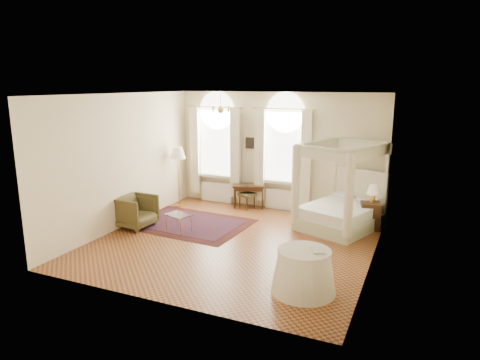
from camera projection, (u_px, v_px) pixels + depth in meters
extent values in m
plane|color=#99592C|center=(234.00, 242.00, 9.73)|extent=(6.00, 6.00, 0.00)
plane|color=beige|center=(278.00, 151.00, 12.05)|extent=(6.00, 0.00, 6.00)
plane|color=beige|center=(154.00, 206.00, 6.69)|extent=(6.00, 0.00, 6.00)
plane|color=beige|center=(123.00, 161.00, 10.55)|extent=(0.00, 6.00, 6.00)
plane|color=beige|center=(376.00, 183.00, 8.19)|extent=(0.00, 6.00, 6.00)
plane|color=white|center=(234.00, 94.00, 9.00)|extent=(6.00, 6.00, 0.00)
cube|color=white|center=(217.00, 143.00, 12.73)|extent=(1.10, 0.04, 1.90)
cylinder|color=white|center=(217.00, 110.00, 12.52)|extent=(1.10, 0.04, 1.10)
cube|color=white|center=(216.00, 176.00, 12.87)|extent=(1.32, 0.24, 0.08)
cube|color=beige|center=(195.00, 150.00, 12.90)|extent=(0.28, 0.14, 2.60)
cube|color=beige|center=(235.00, 153.00, 12.37)|extent=(0.28, 0.14, 2.60)
cube|color=white|center=(217.00, 192.00, 13.00)|extent=(1.00, 0.12, 0.58)
cube|color=white|center=(285.00, 147.00, 11.91)|extent=(1.10, 0.04, 1.90)
cylinder|color=white|center=(285.00, 112.00, 11.70)|extent=(1.10, 0.04, 1.10)
cube|color=white|center=(283.00, 182.00, 12.05)|extent=(1.32, 0.24, 0.08)
cube|color=beige|center=(260.00, 155.00, 12.07)|extent=(0.28, 0.14, 2.60)
cube|color=beige|center=(306.00, 158.00, 11.55)|extent=(0.28, 0.14, 2.60)
cube|color=white|center=(283.00, 199.00, 12.18)|extent=(1.00, 0.12, 0.58)
cylinder|color=gold|center=(221.00, 101.00, 10.47)|extent=(0.02, 0.02, 0.40)
sphere|color=gold|center=(221.00, 110.00, 10.52)|extent=(0.16, 0.16, 0.16)
sphere|color=beige|center=(229.00, 108.00, 10.42)|extent=(0.07, 0.07, 0.07)
sphere|color=beige|center=(228.00, 107.00, 10.63)|extent=(0.07, 0.07, 0.07)
sphere|color=beige|center=(220.00, 107.00, 10.72)|extent=(0.07, 0.07, 0.07)
sphere|color=beige|center=(213.00, 107.00, 10.59)|extent=(0.07, 0.07, 0.07)
sphere|color=beige|center=(213.00, 108.00, 10.38)|extent=(0.07, 0.07, 0.07)
sphere|color=beige|center=(221.00, 108.00, 10.29)|extent=(0.07, 0.07, 0.07)
cube|color=black|center=(250.00, 143.00, 12.31)|extent=(0.26, 0.03, 0.32)
cube|color=black|center=(330.00, 144.00, 11.38)|extent=(0.22, 0.03, 0.26)
cube|color=beige|center=(340.00, 221.00, 10.65)|extent=(2.10, 2.32, 0.33)
cube|color=silver|center=(340.00, 210.00, 10.58)|extent=(1.99, 2.21, 0.25)
cube|color=beige|center=(359.00, 190.00, 11.15)|extent=(1.48, 0.60, 1.09)
cube|color=beige|center=(335.00, 177.00, 11.57)|extent=(0.10, 0.10, 2.09)
cube|color=beige|center=(386.00, 186.00, 10.60)|extent=(0.10, 0.10, 2.09)
cube|color=beige|center=(296.00, 189.00, 10.30)|extent=(0.10, 0.10, 2.09)
cube|color=beige|center=(349.00, 200.00, 9.33)|extent=(0.10, 0.10, 2.09)
cube|color=beige|center=(362.00, 141.00, 10.86)|extent=(1.48, 0.60, 0.07)
cube|color=beige|center=(323.00, 149.00, 9.59)|extent=(1.48, 0.60, 0.07)
cube|color=beige|center=(318.00, 142.00, 10.71)|extent=(0.72, 1.82, 0.07)
cube|color=beige|center=(372.00, 148.00, 9.74)|extent=(0.72, 1.82, 0.07)
cube|color=beige|center=(362.00, 146.00, 10.88)|extent=(1.52, 0.58, 0.25)
cube|color=beige|center=(323.00, 154.00, 9.62)|extent=(1.52, 0.58, 0.25)
cube|color=beige|center=(318.00, 147.00, 10.73)|extent=(0.71, 1.86, 0.25)
cube|color=beige|center=(371.00, 153.00, 9.77)|extent=(0.71, 1.86, 0.25)
cylinder|color=beige|center=(296.00, 185.00, 10.28)|extent=(0.20, 0.20, 1.91)
cylinder|color=beige|center=(349.00, 196.00, 9.31)|extent=(0.20, 0.20, 1.91)
cube|color=#3E2311|center=(370.00, 216.00, 10.53)|extent=(0.55, 0.52, 0.67)
cylinder|color=gold|center=(373.00, 198.00, 10.52)|extent=(0.13, 0.13, 0.21)
cone|color=beige|center=(373.00, 189.00, 10.47)|extent=(0.30, 0.30, 0.23)
cube|color=#3E2311|center=(249.00, 186.00, 12.30)|extent=(1.01, 0.75, 0.05)
cube|color=#3E2311|center=(249.00, 188.00, 12.32)|extent=(0.90, 0.63, 0.09)
cylinder|color=#3E2311|center=(236.00, 195.00, 12.58)|extent=(0.05, 0.05, 0.63)
cylinder|color=#3E2311|center=(263.00, 195.00, 12.52)|extent=(0.05, 0.05, 0.63)
cylinder|color=#3E2311|center=(235.00, 198.00, 12.22)|extent=(0.05, 0.05, 0.63)
cylinder|color=#3E2311|center=(262.00, 199.00, 12.17)|extent=(0.05, 0.05, 0.63)
imported|color=black|center=(246.00, 184.00, 12.26)|extent=(0.35, 0.30, 0.02)
cube|color=#3F3A1B|center=(247.00, 195.00, 12.23)|extent=(0.52, 0.52, 0.08)
cylinder|color=#3E2311|center=(240.00, 202.00, 12.29)|extent=(0.04, 0.04, 0.38)
cylinder|color=#3E2311|center=(247.00, 204.00, 12.07)|extent=(0.04, 0.04, 0.38)
cylinder|color=#3E2311|center=(247.00, 200.00, 12.48)|extent=(0.04, 0.04, 0.38)
cylinder|color=#3E2311|center=(254.00, 202.00, 12.27)|extent=(0.04, 0.04, 0.38)
imported|color=#473D1E|center=(135.00, 211.00, 10.67)|extent=(0.93, 0.91, 0.81)
cube|color=white|center=(178.00, 215.00, 10.38)|extent=(0.72, 0.60, 0.02)
cylinder|color=gold|center=(166.00, 222.00, 10.47)|extent=(0.02, 0.02, 0.41)
cylinder|color=gold|center=(180.00, 227.00, 10.12)|extent=(0.02, 0.02, 0.41)
cylinder|color=gold|center=(177.00, 219.00, 10.72)|extent=(0.02, 0.02, 0.41)
cylinder|color=gold|center=(191.00, 223.00, 10.37)|extent=(0.02, 0.02, 0.41)
cylinder|color=gold|center=(180.00, 205.00, 12.60)|extent=(0.31, 0.31, 0.03)
cylinder|color=gold|center=(179.00, 180.00, 12.44)|extent=(0.04, 0.04, 1.53)
cone|color=beige|center=(178.00, 153.00, 12.26)|extent=(0.45, 0.45, 0.33)
cube|color=#441510|center=(188.00, 223.00, 11.00)|extent=(3.14, 2.34, 0.01)
cube|color=black|center=(188.00, 223.00, 11.00)|extent=(2.64, 1.85, 0.01)
cone|color=white|center=(304.00, 272.00, 7.33)|extent=(1.12, 1.12, 0.72)
cylinder|color=white|center=(304.00, 251.00, 7.25)|extent=(0.92, 0.92, 0.04)
imported|color=black|center=(312.00, 251.00, 7.18)|extent=(0.30, 0.33, 0.03)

